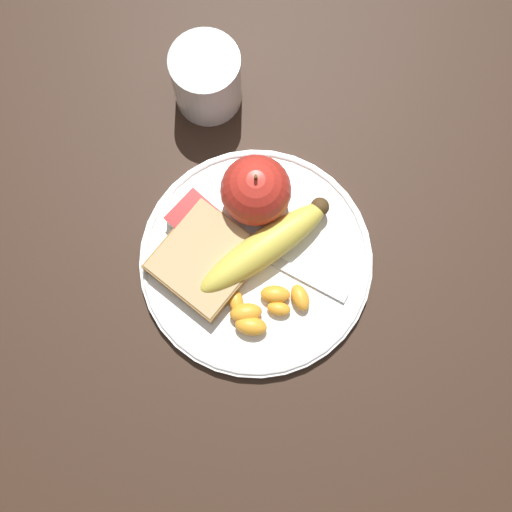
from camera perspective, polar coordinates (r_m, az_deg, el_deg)
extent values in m
plane|color=#332116|center=(0.80, 0.00, -0.49)|extent=(3.00, 3.00, 0.00)
cylinder|color=white|center=(0.79, 0.00, -0.40)|extent=(0.26, 0.26, 0.01)
torus|color=white|center=(0.79, 0.00, -0.31)|extent=(0.25, 0.25, 0.01)
cylinder|color=silver|center=(0.83, -3.98, 13.95)|extent=(0.08, 0.08, 0.09)
cylinder|color=orange|center=(0.83, -3.94, 13.75)|extent=(0.07, 0.07, 0.07)
sphere|color=red|center=(0.77, -0.02, 5.27)|extent=(0.08, 0.08, 0.08)
cylinder|color=brown|center=(0.73, -0.02, 6.29)|extent=(0.00, 0.00, 0.01)
ellipsoid|color=#E0CC4C|center=(0.77, 0.52, 0.76)|extent=(0.17, 0.07, 0.04)
sphere|color=#473319|center=(0.79, 5.12, 3.94)|extent=(0.02, 0.02, 0.02)
cube|color=olive|center=(0.78, -4.01, -0.29)|extent=(0.11, 0.10, 0.02)
cube|color=tan|center=(0.78, -4.01, -0.29)|extent=(0.10, 0.10, 0.02)
cube|color=silver|center=(0.78, 3.31, -1.34)|extent=(0.04, 0.12, 0.00)
cube|color=silver|center=(0.79, -2.24, 1.61)|extent=(0.04, 0.06, 0.00)
cube|color=white|center=(0.79, -5.15, 3.15)|extent=(0.04, 0.04, 0.02)
cube|color=#B21E1E|center=(0.78, -5.22, 3.36)|extent=(0.05, 0.04, 0.00)
ellipsoid|color=#F9A32D|center=(0.77, 3.67, -3.22)|extent=(0.03, 0.03, 0.02)
ellipsoid|color=#F9A32D|center=(0.77, -1.61, -3.60)|extent=(0.03, 0.03, 0.01)
ellipsoid|color=#F9A32D|center=(0.77, -0.82, -4.57)|extent=(0.04, 0.04, 0.02)
ellipsoid|color=#F9A32D|center=(0.77, -0.41, -5.62)|extent=(0.04, 0.04, 0.02)
ellipsoid|color=#F9A32D|center=(0.77, 1.56, -3.08)|extent=(0.04, 0.04, 0.02)
ellipsoid|color=#F9A32D|center=(0.77, 1.84, -4.23)|extent=(0.03, 0.03, 0.01)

